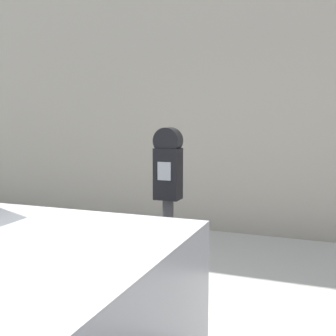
% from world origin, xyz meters
% --- Properties ---
extents(sidewalk, '(24.00, 2.80, 0.11)m').
position_xyz_m(sidewalk, '(0.00, 2.20, 0.05)').
color(sidewalk, '#ADAAA3').
rests_on(sidewalk, ground_plane).
extents(building_facade, '(24.00, 0.30, 5.09)m').
position_xyz_m(building_facade, '(0.00, 4.14, 2.54)').
color(building_facade, beige).
rests_on(building_facade, ground_plane).
extents(parking_meter, '(0.19, 0.14, 1.41)m').
position_xyz_m(parking_meter, '(0.37, 0.99, 1.04)').
color(parking_meter, '#2D2D30').
rests_on(parking_meter, sidewalk).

